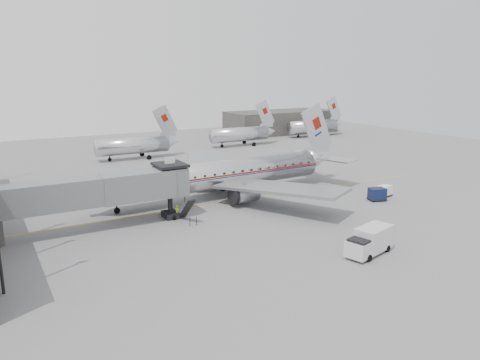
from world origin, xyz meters
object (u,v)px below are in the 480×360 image
object	(u,v)px
airliner	(225,174)
baggage_cart_navy	(377,194)
baggage_cart_white	(385,191)
ramp_worker	(177,212)
service_van	(370,241)

from	to	relation	value
airliner	baggage_cart_navy	world-z (taller)	airliner
baggage_cart_white	ramp_worker	size ratio (longest dim) A/B	1.32
baggage_cart_navy	airliner	bearing A→B (deg)	160.08
airliner	ramp_worker	distance (m)	11.45
airliner	baggage_cart_white	distance (m)	21.89
airliner	ramp_worker	size ratio (longest dim) A/B	24.43
baggage_cart_navy	baggage_cart_white	bearing A→B (deg)	39.52
ramp_worker	baggage_cart_white	bearing A→B (deg)	-33.40
airliner	service_van	bearing A→B (deg)	-88.23
airliner	ramp_worker	world-z (taller)	airliner
airliner	service_van	world-z (taller)	airliner
ramp_worker	baggage_cart_navy	bearing A→B (deg)	-36.66
service_van	baggage_cart_navy	world-z (taller)	service_van
airliner	ramp_worker	bearing A→B (deg)	-150.17
service_van	baggage_cart_white	bearing A→B (deg)	24.90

